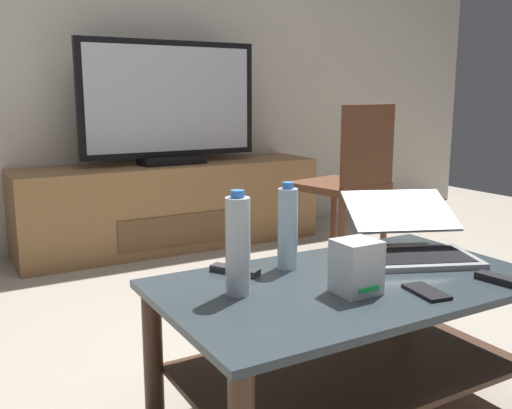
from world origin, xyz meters
TOP-DOWN VIEW (x-y plane):
  - ground_plane at (0.00, 0.00)m, footprint 7.68×7.68m
  - back_wall at (0.00, 2.29)m, footprint 6.40×0.12m
  - coffee_table at (0.06, -0.17)m, footprint 1.15×0.66m
  - media_cabinet at (0.34, 1.96)m, footprint 1.94×0.50m
  - television at (0.34, 1.94)m, footprint 1.15×0.20m
  - dining_chair at (1.04, 1.03)m, footprint 0.52×0.52m
  - laptop at (0.42, -0.05)m, footprint 0.51×0.54m
  - router_box at (0.01, -0.26)m, footprint 0.12×0.11m
  - water_bottle_near at (-0.03, 0.03)m, footprint 0.06×0.06m
  - water_bottle_far at (-0.29, -0.11)m, footprint 0.07×0.07m
  - cell_phone at (0.17, -0.37)m, footprint 0.09×0.15m
  - tv_remote at (0.43, -0.42)m, footprint 0.07×0.16m
  - soundbar_remote at (-0.21, 0.06)m, footprint 0.12×0.16m

SIDE VIEW (x-z plane):
  - ground_plane at x=0.00m, z-range 0.00..0.00m
  - media_cabinet at x=0.34m, z-range 0.00..0.54m
  - coffee_table at x=0.06m, z-range 0.08..0.51m
  - cell_phone at x=0.17m, z-range 0.43..0.44m
  - tv_remote at x=0.43m, z-range 0.43..0.45m
  - soundbar_remote at x=-0.21m, z-range 0.43..0.45m
  - laptop at x=0.42m, z-range 0.40..0.59m
  - router_box at x=0.01m, z-range 0.43..0.58m
  - dining_chair at x=1.04m, z-range 0.06..0.99m
  - water_bottle_near at x=-0.03m, z-range 0.42..0.70m
  - water_bottle_far at x=-0.29m, z-range 0.42..0.72m
  - television at x=0.34m, z-range 0.53..1.29m
  - back_wall at x=0.00m, z-range 0.00..2.80m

